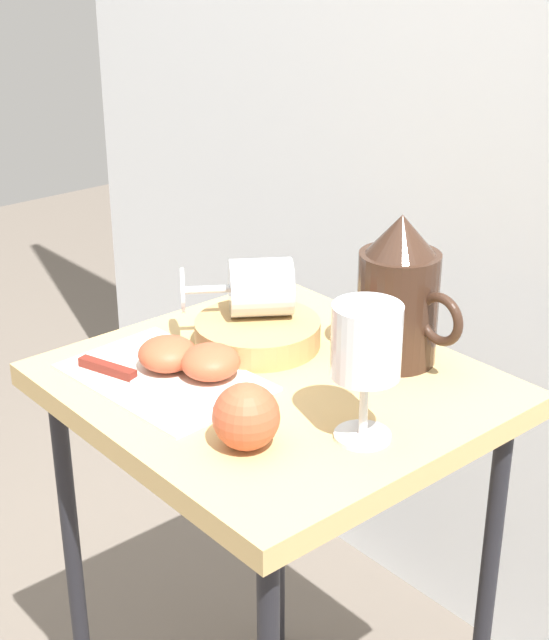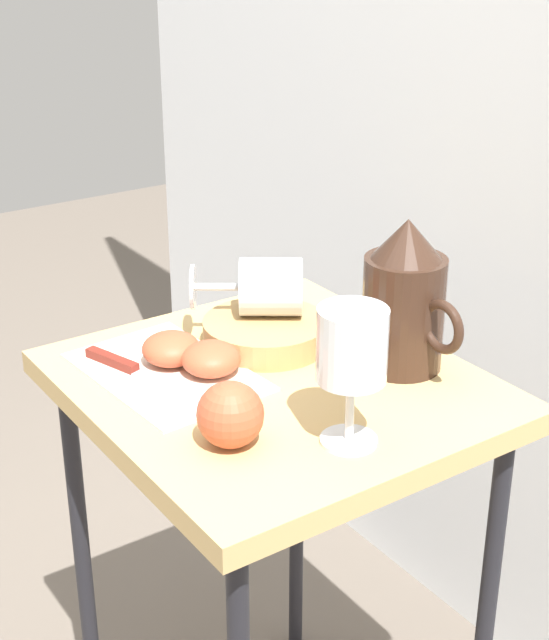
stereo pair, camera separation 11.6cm
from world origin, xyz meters
TOP-DOWN VIEW (x-y plane):
  - table at (0.00, 0.00)m, footprint 0.51×0.46m
  - linen_napkin at (-0.09, -0.10)m, footprint 0.26×0.18m
  - basket_tray at (-0.09, 0.05)m, footprint 0.17×0.17m
  - pitcher at (0.06, 0.15)m, footprint 0.16×0.10m
  - wine_glass_upright at (0.17, -0.02)m, footprint 0.08×0.08m
  - wine_glass_tipped_near at (-0.11, 0.06)m, footprint 0.14×0.16m
  - apple_half_left at (-0.10, -0.09)m, footprint 0.07×0.07m
  - apple_half_right at (-0.05, -0.06)m, footprint 0.07×0.07m
  - apple_whole at (0.10, -0.13)m, footprint 0.07×0.07m
  - knife at (-0.10, -0.14)m, footprint 0.23×0.09m

SIDE VIEW (x-z plane):
  - table at x=0.00m, z-range 0.27..0.95m
  - linen_napkin at x=-0.09m, z-range 0.69..0.69m
  - knife at x=-0.10m, z-range 0.69..0.70m
  - basket_tray at x=-0.09m, z-range 0.69..0.72m
  - apple_half_left at x=-0.10m, z-range 0.69..0.73m
  - apple_half_right at x=-0.05m, z-range 0.69..0.73m
  - apple_whole at x=0.10m, z-range 0.69..0.76m
  - wine_glass_tipped_near at x=-0.11m, z-range 0.72..0.80m
  - pitcher at x=0.06m, z-range 0.67..0.86m
  - wine_glass_upright at x=0.17m, z-range 0.72..0.88m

